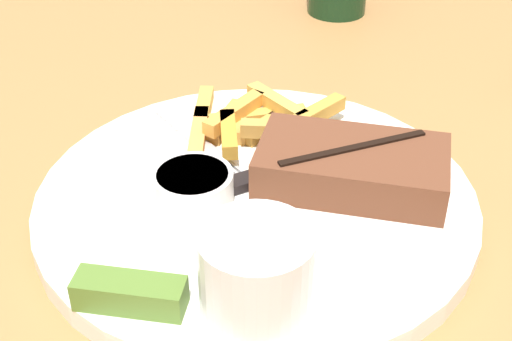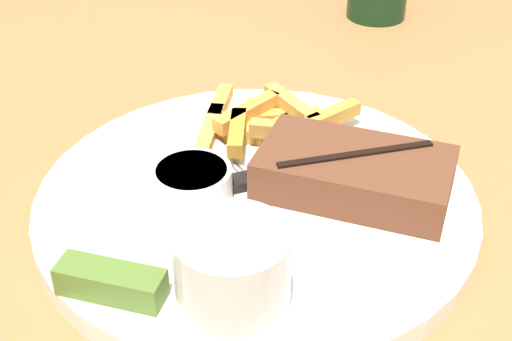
% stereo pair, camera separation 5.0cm
% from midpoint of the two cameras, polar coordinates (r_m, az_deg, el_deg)
% --- Properties ---
extents(dining_table, '(1.59, 1.46, 0.73)m').
position_cam_midpoint_polar(dining_table, '(0.58, 2.51, -7.77)').
color(dining_table, '#A87542').
rests_on(dining_table, ground_plane).
extents(dinner_plate, '(0.33, 0.33, 0.02)m').
position_cam_midpoint_polar(dinner_plate, '(0.53, 2.69, -2.65)').
color(dinner_plate, white).
rests_on(dinner_plate, dining_table).
extents(steak_portion, '(0.16, 0.12, 0.03)m').
position_cam_midpoint_polar(steak_portion, '(0.53, 10.56, -0.29)').
color(steak_portion, brown).
rests_on(steak_portion, dinner_plate).
extents(fries_pile, '(0.15, 0.14, 0.02)m').
position_cam_midpoint_polar(fries_pile, '(0.59, 2.99, 3.90)').
color(fries_pile, '#E49449').
rests_on(fries_pile, dinner_plate).
extents(coleslaw_cup, '(0.07, 0.07, 0.06)m').
position_cam_midpoint_polar(coleslaw_cup, '(0.42, 1.56, -7.98)').
color(coleslaw_cup, white).
rests_on(coleslaw_cup, dinner_plate).
extents(dipping_sauce_cup, '(0.06, 0.06, 0.03)m').
position_cam_midpoint_polar(dipping_sauce_cup, '(0.51, -2.38, -1.02)').
color(dipping_sauce_cup, silver).
rests_on(dipping_sauce_cup, dinner_plate).
extents(pickle_spear, '(0.07, 0.05, 0.02)m').
position_cam_midpoint_polar(pickle_spear, '(0.44, -7.97, -9.22)').
color(pickle_spear, '#567A2D').
rests_on(pickle_spear, dinner_plate).
extents(fork_utensil, '(0.13, 0.06, 0.00)m').
position_cam_midpoint_polar(fork_utensil, '(0.59, -1.57, 2.69)').
color(fork_utensil, '#B7B7BC').
rests_on(fork_utensil, dinner_plate).
extents(knife_utensil, '(0.10, 0.15, 0.01)m').
position_cam_midpoint_polar(knife_utensil, '(0.55, 6.51, 0.00)').
color(knife_utensil, '#B7B7BC').
rests_on(knife_utensil, dinner_plate).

